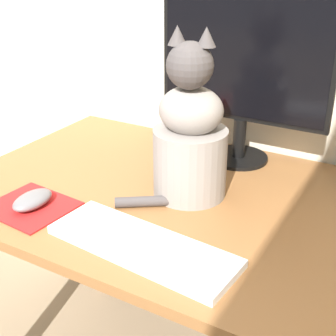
% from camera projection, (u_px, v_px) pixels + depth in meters
% --- Properties ---
extents(desk, '(1.22, 0.73, 0.74)m').
position_uv_depth(desk, '(195.00, 234.00, 1.18)').
color(desk, brown).
rests_on(desk, ground_plane).
extents(monitor, '(0.48, 0.17, 0.46)m').
position_uv_depth(monitor, '(244.00, 69.00, 1.24)').
color(monitor, black).
rests_on(monitor, desk).
extents(keyboard, '(0.41, 0.17, 0.02)m').
position_uv_depth(keyboard, '(142.00, 245.00, 0.94)').
color(keyboard, silver).
rests_on(keyboard, desk).
extents(mousepad_left, '(0.20, 0.18, 0.00)m').
position_uv_depth(mousepad_left, '(31.00, 206.00, 1.10)').
color(mousepad_left, red).
rests_on(mousepad_left, desk).
extents(computer_mouse_left, '(0.07, 0.11, 0.03)m').
position_uv_depth(computer_mouse_left, '(33.00, 200.00, 1.09)').
color(computer_mouse_left, slate).
rests_on(computer_mouse_left, mousepad_left).
extents(cat, '(0.23, 0.27, 0.41)m').
position_uv_depth(cat, '(190.00, 137.00, 1.10)').
color(cat, gray).
rests_on(cat, desk).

